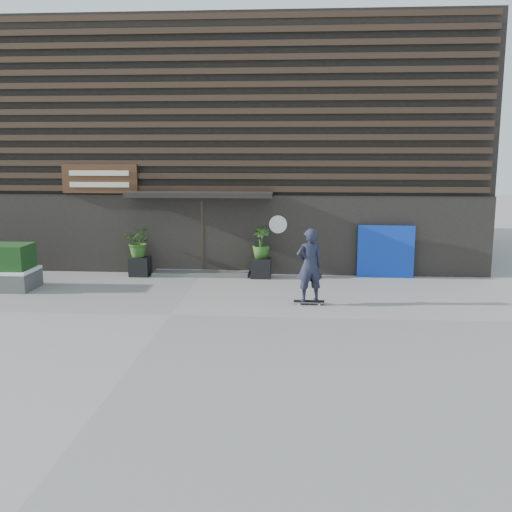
# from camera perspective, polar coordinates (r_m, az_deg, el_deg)

# --- Properties ---
(ground) EXTENTS (80.00, 80.00, 0.00)m
(ground) POSITION_cam_1_polar(r_m,az_deg,el_deg) (14.44, -8.21, -5.62)
(ground) COLOR gray
(ground) RESTS_ON ground
(entrance_step) EXTENTS (3.00, 0.80, 0.12)m
(entrance_step) POSITION_cam_1_polar(r_m,az_deg,el_deg) (18.81, -5.27, -1.66)
(entrance_step) COLOR #50504D
(entrance_step) RESTS_ON ground
(planter_pot_left) EXTENTS (0.60, 0.60, 0.60)m
(planter_pot_left) POSITION_cam_1_polar(r_m,az_deg,el_deg) (18.97, -11.05, -0.96)
(planter_pot_left) COLOR black
(planter_pot_left) RESTS_ON ground
(bamboo_left) EXTENTS (0.86, 0.75, 0.96)m
(bamboo_left) POSITION_cam_1_polar(r_m,az_deg,el_deg) (18.84, -11.13, 1.36)
(bamboo_left) COLOR #2D591E
(bamboo_left) RESTS_ON planter_pot_left
(planter_pot_right) EXTENTS (0.60, 0.60, 0.60)m
(planter_pot_right) POSITION_cam_1_polar(r_m,az_deg,el_deg) (18.36, 0.48, -1.15)
(planter_pot_right) COLOR black
(planter_pot_right) RESTS_ON ground
(bamboo_right) EXTENTS (0.54, 0.54, 0.96)m
(bamboo_right) POSITION_cam_1_polar(r_m,az_deg,el_deg) (18.22, 0.49, 1.26)
(bamboo_right) COLOR #2D591E
(bamboo_right) RESTS_ON planter_pot_right
(blue_tarp) EXTENTS (1.72, 0.20, 1.61)m
(blue_tarp) POSITION_cam_1_polar(r_m,az_deg,el_deg) (18.72, 12.32, 0.42)
(blue_tarp) COLOR #0C2CA8
(blue_tarp) RESTS_ON ground
(building) EXTENTS (18.00, 11.00, 8.00)m
(building) POSITION_cam_1_polar(r_m,az_deg,el_deg) (23.72, -3.31, 10.36)
(building) COLOR black
(building) RESTS_ON ground
(skateboarder) EXTENTS (0.78, 0.63, 1.96)m
(skateboarder) POSITION_cam_1_polar(r_m,az_deg,el_deg) (15.07, 5.16, -0.89)
(skateboarder) COLOR black
(skateboarder) RESTS_ON ground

